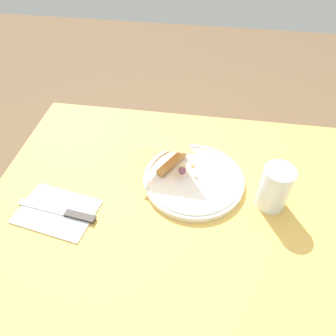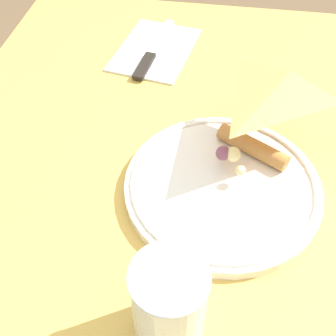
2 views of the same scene
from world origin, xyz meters
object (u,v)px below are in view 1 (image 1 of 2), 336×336
dining_table (186,232)px  napkin_folded (57,211)px  plate_pizza (193,178)px  butter_knife (60,211)px  milk_glass (274,189)px

dining_table → napkin_folded: napkin_folded is taller
plate_pizza → butter_knife: (0.31, 0.15, -0.01)m
milk_glass → napkin_folded: (0.51, 0.11, -0.05)m
plate_pizza → milk_glass: 0.21m
dining_table → butter_knife: size_ratio=4.88×
dining_table → milk_glass: 0.27m
dining_table → butter_knife: butter_knife is taller
dining_table → milk_glass: milk_glass is taller
plate_pizza → napkin_folded: size_ratio=1.29×
milk_glass → plate_pizza: bearing=-12.6°
milk_glass → napkin_folded: 0.53m
butter_knife → plate_pizza: bearing=-146.0°
napkin_folded → butter_knife: size_ratio=0.98×
dining_table → milk_glass: (-0.20, -0.03, 0.18)m
plate_pizza → napkin_folded: (0.32, 0.15, -0.01)m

